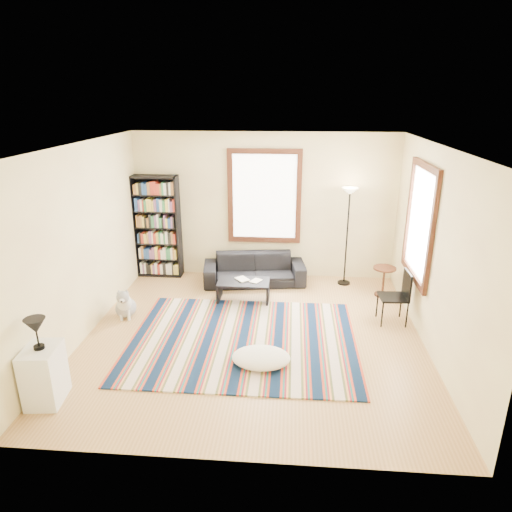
# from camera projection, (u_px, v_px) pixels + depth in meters

# --- Properties ---
(floor) EXTENTS (5.00, 5.00, 0.10)m
(floor) POSITION_uv_depth(u_px,v_px,m) (253.00, 339.00, 6.89)
(floor) COLOR tan
(floor) RESTS_ON ground
(ceiling) EXTENTS (5.00, 5.00, 0.10)m
(ceiling) POSITION_uv_depth(u_px,v_px,m) (253.00, 142.00, 5.92)
(ceiling) COLOR white
(ceiling) RESTS_ON floor
(wall_back) EXTENTS (5.00, 0.10, 2.80)m
(wall_back) POSITION_uv_depth(u_px,v_px,m) (265.00, 206.00, 8.80)
(wall_back) COLOR #FFF3AB
(wall_back) RESTS_ON floor
(wall_front) EXTENTS (5.00, 0.10, 2.80)m
(wall_front) POSITION_uv_depth(u_px,v_px,m) (228.00, 339.00, 4.01)
(wall_front) COLOR #FFF3AB
(wall_front) RESTS_ON floor
(wall_left) EXTENTS (0.10, 5.00, 2.80)m
(wall_left) POSITION_uv_depth(u_px,v_px,m) (78.00, 243.00, 6.60)
(wall_left) COLOR #FFF3AB
(wall_left) RESTS_ON floor
(wall_right) EXTENTS (0.10, 5.00, 2.80)m
(wall_right) POSITION_uv_depth(u_px,v_px,m) (439.00, 253.00, 6.21)
(wall_right) COLOR #FFF3AB
(wall_right) RESTS_ON floor
(window_back) EXTENTS (1.20, 0.06, 1.60)m
(window_back) POSITION_uv_depth(u_px,v_px,m) (264.00, 197.00, 8.66)
(window_back) COLOR white
(window_back) RESTS_ON wall_back
(window_right) EXTENTS (0.06, 1.20, 1.60)m
(window_right) POSITION_uv_depth(u_px,v_px,m) (420.00, 223.00, 6.90)
(window_right) COLOR white
(window_right) RESTS_ON wall_right
(rug) EXTENTS (3.31, 2.65, 0.02)m
(rug) POSITION_uv_depth(u_px,v_px,m) (243.00, 340.00, 6.74)
(rug) COLOR #0B1D39
(rug) RESTS_ON floor
(sofa) EXTENTS (1.01, 2.00, 0.56)m
(sofa) POSITION_uv_depth(u_px,v_px,m) (254.00, 269.00, 8.72)
(sofa) COLOR black
(sofa) RESTS_ON floor
(bookshelf) EXTENTS (0.90, 0.30, 2.00)m
(bookshelf) POSITION_uv_depth(u_px,v_px,m) (157.00, 227.00, 8.87)
(bookshelf) COLOR black
(bookshelf) RESTS_ON floor
(coffee_table) EXTENTS (1.02, 0.79, 0.36)m
(coffee_table) POSITION_uv_depth(u_px,v_px,m) (244.00, 291.00, 8.01)
(coffee_table) COLOR black
(coffee_table) RESTS_ON floor
(book_a) EXTENTS (0.30, 0.29, 0.02)m
(book_a) POSITION_uv_depth(u_px,v_px,m) (238.00, 280.00, 7.95)
(book_a) COLOR beige
(book_a) RESTS_ON coffee_table
(book_b) EXTENTS (0.24, 0.26, 0.02)m
(book_b) POSITION_uv_depth(u_px,v_px,m) (252.00, 280.00, 7.98)
(book_b) COLOR beige
(book_b) RESTS_ON coffee_table
(floor_cushion) EXTENTS (0.95, 0.83, 0.20)m
(floor_cushion) POSITION_uv_depth(u_px,v_px,m) (261.00, 358.00, 6.12)
(floor_cushion) COLOR white
(floor_cushion) RESTS_ON floor
(floor_lamp) EXTENTS (0.38, 0.38, 1.86)m
(floor_lamp) POSITION_uv_depth(u_px,v_px,m) (347.00, 237.00, 8.46)
(floor_lamp) COLOR black
(floor_lamp) RESTS_ON floor
(side_table) EXTENTS (0.47, 0.47, 0.54)m
(side_table) POSITION_uv_depth(u_px,v_px,m) (383.00, 282.00, 8.17)
(side_table) COLOR #442011
(side_table) RESTS_ON floor
(folding_chair) EXTENTS (0.44, 0.42, 0.86)m
(folding_chair) POSITION_uv_depth(u_px,v_px,m) (393.00, 297.00, 7.15)
(folding_chair) COLOR black
(folding_chair) RESTS_ON floor
(white_cabinet) EXTENTS (0.43, 0.54, 0.70)m
(white_cabinet) POSITION_uv_depth(u_px,v_px,m) (44.00, 375.00, 5.31)
(white_cabinet) COLOR white
(white_cabinet) RESTS_ON floor
(table_lamp) EXTENTS (0.30, 0.30, 0.38)m
(table_lamp) POSITION_uv_depth(u_px,v_px,m) (37.00, 334.00, 5.13)
(table_lamp) COLOR black
(table_lamp) RESTS_ON white_cabinet
(dog) EXTENTS (0.46, 0.58, 0.51)m
(dog) POSITION_uv_depth(u_px,v_px,m) (125.00, 302.00, 7.40)
(dog) COLOR #AAAAAA
(dog) RESTS_ON floor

